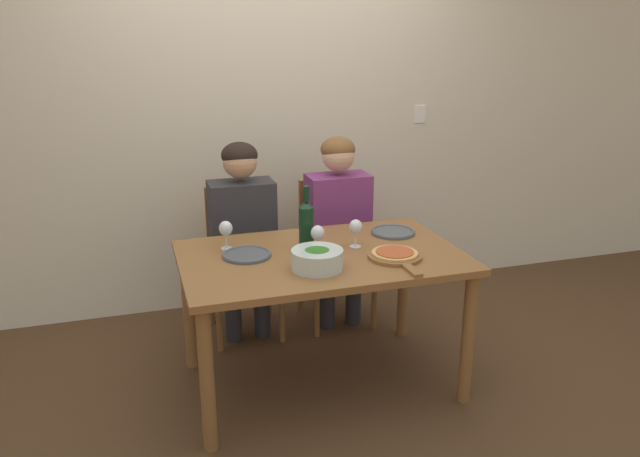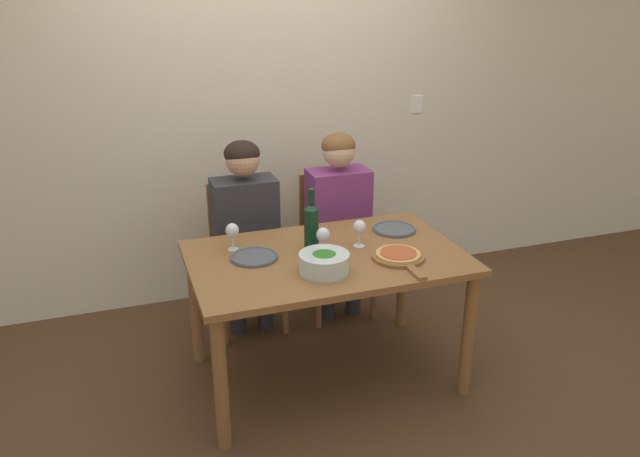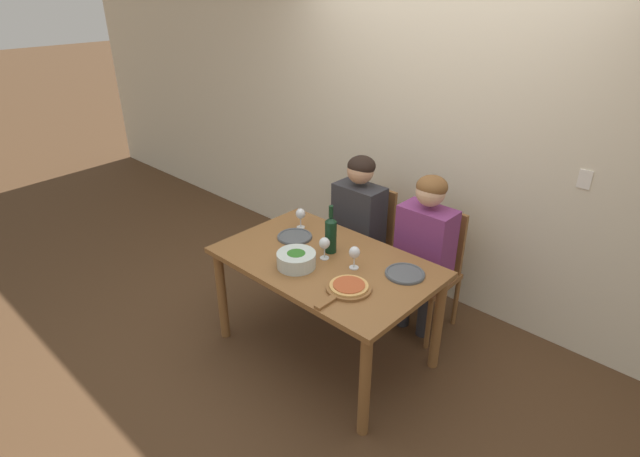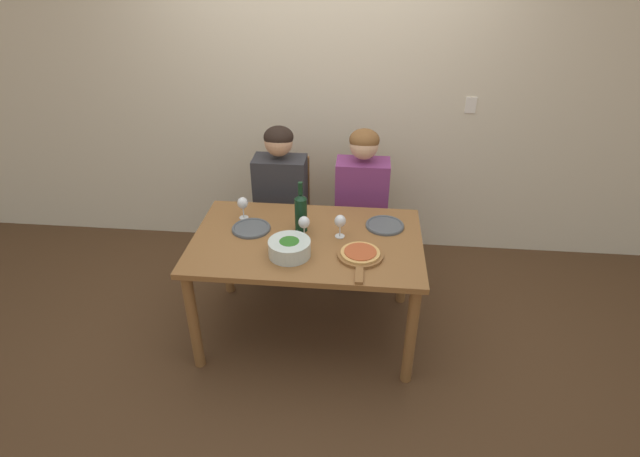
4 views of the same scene
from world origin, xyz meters
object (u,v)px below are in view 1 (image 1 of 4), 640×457
wine_bottle (306,224)px  person_man (339,215)px  dinner_plate_left (247,255)px  wine_glass_right (356,228)px  chair_right (333,246)px  person_woman (243,224)px  chair_left (241,256)px  broccoli_bowl (317,259)px  wine_glass_left (226,230)px  wine_glass_centre (318,234)px  dinner_plate_right (393,232)px  pizza_on_board (395,256)px

wine_bottle → person_man: bearing=56.7°
dinner_plate_left → wine_glass_right: bearing=-3.4°
chair_right → person_woman: 0.65m
chair_left → broccoli_bowl: size_ratio=3.66×
wine_bottle → wine_glass_left: wine_bottle is taller
wine_glass_centre → dinner_plate_right: bearing=20.9°
person_man → wine_glass_right: 0.64m
wine_glass_left → wine_glass_centre: 0.48m
person_woman → wine_glass_right: (0.48, -0.62, 0.12)m
dinner_plate_left → wine_bottle: bearing=4.2°
person_man → dinner_plate_left: bearing=-139.5°
wine_glass_centre → wine_glass_left: bearing=153.8°
broccoli_bowl → dinner_plate_left: broccoli_bowl is taller
wine_glass_right → wine_glass_centre: bearing=-170.1°
pizza_on_board → wine_glass_right: size_ratio=2.71×
wine_glass_right → wine_glass_centre: same height
chair_left → wine_glass_left: size_ratio=6.00×
wine_bottle → dinner_plate_right: bearing=10.2°
wine_glass_centre → person_man: bearing=62.8°
broccoli_bowl → wine_glass_centre: (0.06, 0.19, 0.06)m
pizza_on_board → wine_glass_left: 0.87m
person_man → dinner_plate_left: (-0.69, -0.59, 0.02)m
person_woman → person_man: size_ratio=1.00×
chair_right → pizza_on_board: bearing=-89.4°
person_man → broccoli_bowl: size_ratio=4.88×
wine_bottle → wine_glass_left: size_ratio=2.20×
person_woman → chair_left: bearing=90.0°
pizza_on_board → person_man: bearing=90.7°
person_man → wine_glass_right: (-0.12, -0.62, 0.12)m
dinner_plate_left → pizza_on_board: size_ratio=0.60×
chair_left → dinner_plate_left: (-0.09, -0.70, 0.27)m
dinner_plate_left → wine_glass_right: 0.57m
wine_bottle → wine_glass_left: 0.41m
chair_left → person_man: bearing=-10.6°
wine_bottle → wine_glass_centre: size_ratio=2.20×
chair_right → wine_bottle: size_ratio=2.72×
person_man → chair_right: bearing=90.0°
dinner_plate_right → broccoli_bowl: bearing=-145.5°
wine_glass_left → wine_glass_right: size_ratio=1.00×
dinner_plate_left → dinner_plate_right: same height
person_man → wine_glass_left: (-0.77, -0.45, 0.12)m
chair_right → wine_bottle: bearing=-118.7°
person_woman → wine_glass_centre: size_ratio=8.00×
wine_glass_left → pizza_on_board: bearing=-26.6°
chair_left → person_man: (0.60, -0.11, 0.24)m
chair_left → broccoli_bowl: chair_left is taller
chair_right → person_woman: size_ratio=0.75×
person_man → dinner_plate_right: (0.16, -0.47, 0.02)m
broccoli_bowl → pizza_on_board: bearing=2.2°
broccoli_bowl → person_woman: bearing=103.1°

